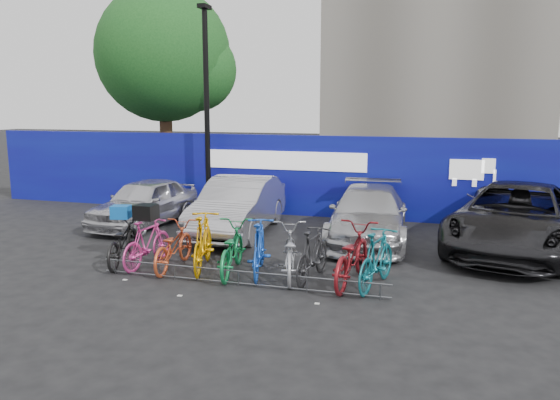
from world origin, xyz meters
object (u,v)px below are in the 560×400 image
at_px(bike_0, 122,241).
at_px(bike_5, 259,248).
at_px(bike_8, 351,255).
at_px(bike_9, 377,259).
at_px(bike_rack, 238,277).
at_px(lamppost, 207,105).
at_px(bike_7, 312,254).
at_px(car_3, 516,218).
at_px(tree, 169,58).
at_px(car_2, 368,214).
at_px(bike_2, 173,246).
at_px(bike_3, 203,242).
at_px(car_1, 238,206).
at_px(bike_4, 231,249).
at_px(bike_6, 289,252).
at_px(bike_1, 147,243).
at_px(car_0, 145,202).

xyz_separation_m(bike_0, bike_5, (3.00, 0.06, 0.06)).
xyz_separation_m(bike_8, bike_9, (0.48, -0.09, -0.01)).
height_order(bike_rack, bike_8, bike_8).
bearing_deg(lamppost, bike_7, -50.01).
relative_size(lamppost, bike_9, 3.38).
distance_m(bike_5, bike_7, 1.07).
distance_m(bike_rack, car_3, 6.63).
bearing_deg(bike_rack, tree, 122.45).
distance_m(car_2, bike_5, 3.76).
relative_size(bike_2, bike_3, 0.93).
relative_size(bike_rack, car_3, 1.02).
bearing_deg(car_1, lamppost, 126.41).
distance_m(bike_7, bike_9, 1.23).
height_order(bike_7, bike_8, bike_8).
relative_size(car_1, bike_7, 2.61).
xyz_separation_m(tree, bike_3, (5.75, -9.93, -4.49)).
distance_m(bike_3, bike_5, 1.19).
xyz_separation_m(bike_rack, bike_3, (-1.03, 0.72, 0.42)).
relative_size(tree, car_2, 1.73).
xyz_separation_m(bike_rack, bike_0, (-2.83, 0.66, 0.32)).
bearing_deg(bike_8, bike_rack, 25.52).
xyz_separation_m(bike_4, bike_8, (2.36, 0.05, 0.04)).
relative_size(bike_rack, bike_2, 3.11).
bearing_deg(bike_7, car_3, -132.98).
distance_m(lamppost, bike_9, 8.28).
xyz_separation_m(bike_3, bike_6, (1.79, 0.03, -0.08)).
distance_m(bike_rack, bike_4, 0.82).
bearing_deg(bike_8, car_2, -81.87).
height_order(bike_1, bike_7, bike_7).
bearing_deg(bike_2, bike_7, 177.96).
relative_size(car_1, car_3, 0.79).
distance_m(bike_rack, bike_3, 1.32).
xyz_separation_m(tree, lamppost, (3.57, -4.66, -1.80)).
distance_m(bike_1, bike_7, 3.46).
distance_m(bike_3, bike_8, 3.01).
relative_size(tree, bike_8, 3.72).
distance_m(bike_3, bike_9, 3.49).
distance_m(bike_2, bike_9, 4.10).
bearing_deg(bike_1, bike_4, -174.28).
bearing_deg(tree, bike_6, -52.72).
xyz_separation_m(bike_4, bike_6, (1.15, 0.11, -0.01)).
distance_m(car_1, bike_8, 4.68).
bearing_deg(bike_7, bike_3, 6.57).
relative_size(tree, car_1, 1.78).
height_order(car_2, bike_3, car_2).
relative_size(car_1, bike_1, 2.64).
xyz_separation_m(car_0, bike_4, (3.87, -3.40, -0.14)).
xyz_separation_m(tree, bike_rack, (6.77, -10.66, -4.91)).
relative_size(bike_0, bike_2, 1.03).
bearing_deg(bike_rack, bike_0, 166.91).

